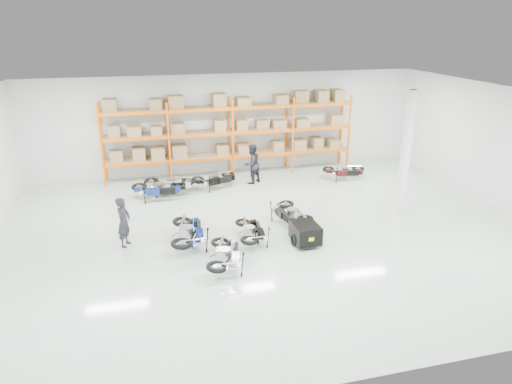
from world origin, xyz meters
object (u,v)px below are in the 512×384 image
object	(u,v)px
moto_silver_left	(226,251)
person_left	(124,222)
moto_back_a	(158,185)
moto_black_far_left	(252,228)
trailer	(305,233)
moto_back_c	(215,176)
moto_back_b	(169,181)
moto_back_d	(345,169)
person_back	(252,164)
moto_touring_right	(290,210)
moto_blue_centre	(189,229)

from	to	relation	value
moto_silver_left	person_left	bearing A→B (deg)	-23.20
moto_silver_left	moto_back_a	xyz separation A→B (m)	(-1.61, 6.03, 0.03)
moto_black_far_left	trailer	size ratio (longest dim) A/B	0.96
moto_back_c	person_left	distance (m)	5.84
moto_back_b	moto_back_d	size ratio (longest dim) A/B	1.13
person_back	moto_back_d	bearing A→B (deg)	139.83
person_left	moto_touring_right	bearing A→B (deg)	-64.53
moto_silver_left	trailer	bearing A→B (deg)	-148.63
moto_blue_centre	moto_back_a	bearing A→B (deg)	-73.90
moto_back_d	person_left	xyz separation A→B (m)	(-9.42, -4.29, 0.31)
moto_back_b	moto_back_d	distance (m)	7.72
moto_black_far_left	trailer	bearing A→B (deg)	165.68
moto_silver_left	moto_black_far_left	distance (m)	1.78
moto_blue_centre	moto_back_c	size ratio (longest dim) A/B	1.12
moto_silver_left	moto_touring_right	xyz separation A→B (m)	(2.70, 2.44, 0.00)
moto_back_d	person_left	size ratio (longest dim) A/B	1.01
moto_back_a	moto_back_d	xyz separation A→B (m)	(8.20, 0.42, -0.07)
person_back	moto_back_c	bearing A→B (deg)	-24.67
moto_silver_left	moto_back_d	bearing A→B (deg)	-121.48
person_back	moto_back_a	bearing A→B (deg)	-19.84
moto_back_b	person_left	bearing A→B (deg)	168.82
person_left	moto_blue_centre	bearing A→B (deg)	-82.10
person_back	moto_black_far_left	bearing A→B (deg)	43.50
moto_blue_centre	person_back	bearing A→B (deg)	-115.38
moto_back_a	person_left	size ratio (longest dim) A/B	1.14
moto_back_a	moto_touring_right	bearing A→B (deg)	-124.42
moto_blue_centre	moto_back_c	xyz separation A→B (m)	(1.65, 5.09, -0.06)
trailer	moto_silver_left	bearing A→B (deg)	-164.85
moto_touring_right	moto_back_b	distance (m)	5.61
moto_black_far_left	moto_back_a	bearing A→B (deg)	-54.82
moto_touring_right	moto_back_b	size ratio (longest dim) A/B	0.94
trailer	moto_back_a	bearing A→B (deg)	127.62
moto_back_c	moto_back_d	bearing A→B (deg)	-108.80
moto_black_far_left	person_back	size ratio (longest dim) A/B	0.91
moto_back_c	moto_blue_centre	bearing A→B (deg)	146.08
moto_back_d	person_left	bearing A→B (deg)	124.79
moto_silver_left	moto_touring_right	world-z (taller)	moto_touring_right
moto_touring_right	moto_back_c	world-z (taller)	moto_touring_right
moto_silver_left	moto_back_a	size ratio (longest dim) A/B	0.94
moto_back_a	person_back	xyz separation A→B (m)	(4.06, 0.94, 0.31)
trailer	moto_back_a	size ratio (longest dim) A/B	0.90
trailer	moto_back_d	bearing A→B (deg)	53.20
moto_silver_left	moto_black_far_left	bearing A→B (deg)	-114.11
moto_back_a	person_left	world-z (taller)	person_left
moto_touring_right	moto_back_d	distance (m)	5.59
moto_back_b	person_left	world-z (taller)	person_left
moto_black_far_left	moto_back_c	xyz separation A→B (m)	(-0.32, 5.34, 0.04)
moto_touring_right	moto_back_d	xyz separation A→B (m)	(3.89, 4.01, -0.03)
moto_back_a	moto_back_b	size ratio (longest dim) A/B	1.00
trailer	person_back	world-z (taller)	person_back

